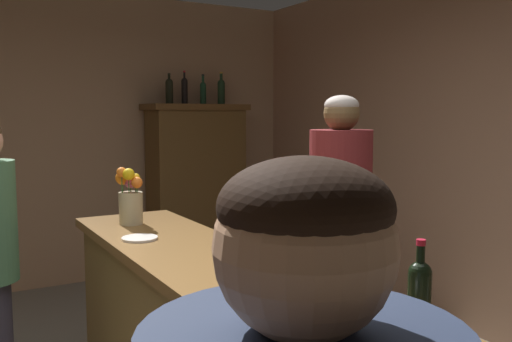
{
  "coord_description": "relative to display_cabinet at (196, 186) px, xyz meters",
  "views": [
    {
      "loc": [
        -0.76,
        -2.01,
        1.64
      ],
      "look_at": [
        0.73,
        0.54,
        1.34
      ],
      "focal_mm": 38.73,
      "sensor_mm": 36.0,
      "label": 1
    }
  ],
  "objects": [
    {
      "name": "cheese_plate",
      "position": [
        -1.41,
        -2.45,
        0.1
      ],
      "size": [
        0.18,
        0.18,
        0.01
      ],
      "primitive_type": "cylinder",
      "color": "white",
      "rests_on": "bar_counter"
    },
    {
      "name": "display_bottle_center",
      "position": [
        0.09,
        0.0,
        0.96
      ],
      "size": [
        0.06,
        0.06,
        0.3
      ],
      "color": "#193B24",
      "rests_on": "display_cabinet"
    },
    {
      "name": "display_bottle_midleft",
      "position": [
        -0.12,
        -0.0,
        0.98
      ],
      "size": [
        0.06,
        0.06,
        0.33
      ],
      "color": "black",
      "rests_on": "display_cabinet"
    },
    {
      "name": "bartender",
      "position": [
        -0.51,
        -2.94,
        0.06
      ],
      "size": [
        0.32,
        0.32,
        1.74
      ],
      "rotation": [
        0.0,
        0.0,
        3.33
      ],
      "color": "#252824",
      "rests_on": "ground"
    },
    {
      "name": "wine_bottle_malbec",
      "position": [
        -1.17,
        -4.11,
        0.23
      ],
      "size": [
        0.06,
        0.06,
        0.3
      ],
      "color": "black",
      "rests_on": "bar_counter"
    },
    {
      "name": "wine_glass_rear",
      "position": [
        -1.39,
        -4.18,
        0.2
      ],
      "size": [
        0.07,
        0.07,
        0.14
      ],
      "color": "white",
      "rests_on": "bar_counter"
    },
    {
      "name": "wine_bottle_riesling",
      "position": [
        -1.18,
        -3.79,
        0.24
      ],
      "size": [
        0.07,
        0.07,
        0.32
      ],
      "color": "#462B1A",
      "rests_on": "bar_counter"
    },
    {
      "name": "wine_glass_front",
      "position": [
        -1.29,
        -3.49,
        0.2
      ],
      "size": [
        0.07,
        0.07,
        0.14
      ],
      "color": "white",
      "rests_on": "bar_counter"
    },
    {
      "name": "wall_back",
      "position": [
        -1.54,
        0.33,
        0.5
      ],
      "size": [
        5.39,
        0.12,
        2.8
      ],
      "primitive_type": "cube",
      "color": "tan",
      "rests_on": "ground"
    },
    {
      "name": "flower_arrangement",
      "position": [
        -1.33,
        -2.04,
        0.26
      ],
      "size": [
        0.15,
        0.17,
        0.34
      ],
      "color": "tan",
      "rests_on": "bar_counter"
    },
    {
      "name": "wine_glass_mid",
      "position": [
        -1.19,
        -3.2,
        0.2
      ],
      "size": [
        0.07,
        0.07,
        0.14
      ],
      "color": "white",
      "rests_on": "bar_counter"
    },
    {
      "name": "display_bottle_midright",
      "position": [
        0.29,
        0.0,
        0.98
      ],
      "size": [
        0.08,
        0.08,
        0.33
      ],
      "color": "#1B301B",
      "rests_on": "display_cabinet"
    },
    {
      "name": "display_cabinet",
      "position": [
        0.0,
        0.0,
        0.0
      ],
      "size": [
        1.02,
        0.48,
        1.74
      ],
      "color": "brown",
      "rests_on": "ground"
    },
    {
      "name": "display_bottle_left",
      "position": [
        -0.28,
        0.0,
        0.97
      ],
      "size": [
        0.07,
        0.07,
        0.3
      ],
      "color": "black",
      "rests_on": "display_cabinet"
    },
    {
      "name": "wine_bottle_chardonnay",
      "position": [
        -1.23,
        -3.95,
        0.24
      ],
      "size": [
        0.08,
        0.08,
        0.33
      ],
      "color": "black",
      "rests_on": "bar_counter"
    }
  ]
}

